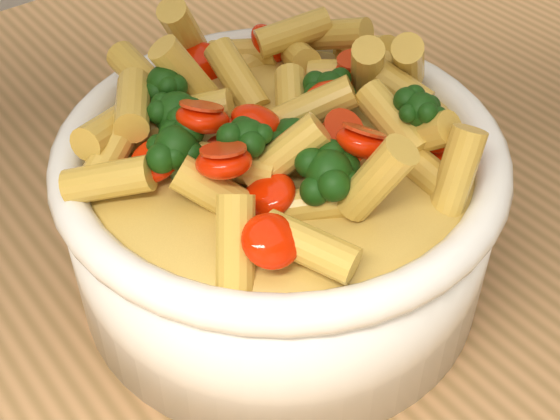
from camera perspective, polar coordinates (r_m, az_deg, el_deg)
table at (r=0.59m, az=-2.19°, el=-9.50°), size 1.20×0.80×0.90m
serving_bowl at (r=0.46m, az=-0.00°, el=0.12°), size 0.25×0.25×0.11m
pasta_salad at (r=0.42m, az=-0.00°, el=6.97°), size 0.20×0.20×0.05m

